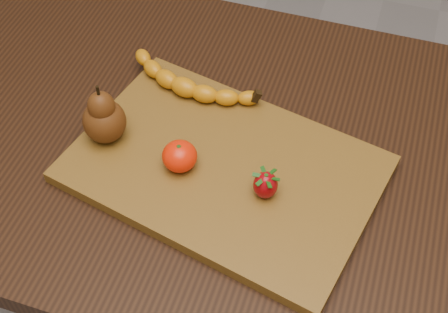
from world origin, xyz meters
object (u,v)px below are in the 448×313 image
(table, at_px, (197,171))
(cutting_board, at_px, (224,169))
(mandarin, at_px, (180,156))
(pear, at_px, (103,113))

(table, bearing_deg, cutting_board, -41.34)
(table, distance_m, mandarin, 0.16)
(table, xyz_separation_m, pear, (-0.12, -0.06, 0.17))
(cutting_board, xyz_separation_m, pear, (-0.19, -0.00, 0.06))
(pear, bearing_deg, table, 27.09)
(mandarin, bearing_deg, pear, 170.74)
(cutting_board, bearing_deg, mandarin, -148.66)
(pear, bearing_deg, mandarin, -9.26)
(table, xyz_separation_m, cutting_board, (0.07, -0.06, 0.11))
(cutting_board, distance_m, pear, 0.20)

